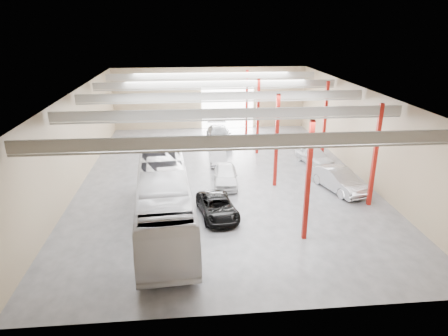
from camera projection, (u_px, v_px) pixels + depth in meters
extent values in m
cube|color=#4A4B50|center=(223.00, 177.00, 32.16)|extent=(22.00, 32.00, 0.01)
cube|color=#A2A29E|center=(223.00, 90.00, 29.75)|extent=(22.00, 32.00, 0.12)
cube|color=#866C54|center=(210.00, 98.00, 45.90)|extent=(22.00, 0.12, 7.00)
cube|color=#866C54|center=(259.00, 242.00, 16.00)|extent=(22.00, 0.12, 7.00)
cube|color=#866C54|center=(77.00, 139.00, 29.99)|extent=(0.12, 32.00, 7.00)
cube|color=#866C54|center=(359.00, 132.00, 31.92)|extent=(0.12, 32.00, 7.00)
cube|color=white|center=(228.00, 107.00, 46.29)|extent=(6.00, 0.20, 5.00)
cube|color=maroon|center=(308.00, 182.00, 21.95)|extent=(0.25, 0.25, 7.00)
cube|color=maroon|center=(276.00, 141.00, 29.42)|extent=(0.25, 0.25, 7.00)
cube|color=maroon|center=(258.00, 117.00, 36.90)|extent=(0.25, 0.25, 7.00)
cube|color=maroon|center=(247.00, 103.00, 43.44)|extent=(0.25, 0.25, 7.00)
cube|color=maroon|center=(375.00, 156.00, 26.18)|extent=(0.25, 0.25, 7.00)
cube|color=maroon|center=(325.00, 121.00, 35.53)|extent=(0.25, 0.25, 7.00)
cube|color=#A5A5A0|center=(246.00, 141.00, 18.69)|extent=(21.60, 0.15, 0.60)
cube|color=#A5A5A0|center=(246.00, 149.00, 18.83)|extent=(21.60, 0.10, 0.10)
cube|color=#A5A5A0|center=(232.00, 113.00, 24.30)|extent=(21.60, 0.15, 0.60)
cube|color=#A5A5A0|center=(232.00, 120.00, 24.43)|extent=(21.60, 0.10, 0.10)
cube|color=#A5A5A0|center=(223.00, 96.00, 29.90)|extent=(21.60, 0.15, 0.60)
cube|color=#A5A5A0|center=(223.00, 101.00, 30.04)|extent=(21.60, 0.10, 0.10)
cube|color=#A5A5A0|center=(217.00, 84.00, 35.51)|extent=(21.60, 0.15, 0.60)
cube|color=#A5A5A0|center=(217.00, 89.00, 35.65)|extent=(21.60, 0.10, 0.10)
cube|color=#A5A5A0|center=(212.00, 76.00, 41.11)|extent=(21.60, 0.15, 0.60)
cube|color=#A5A5A0|center=(212.00, 80.00, 41.25)|extent=(21.60, 0.10, 0.10)
imported|color=silver|center=(164.00, 201.00, 23.70)|extent=(3.96, 13.05, 3.58)
imported|color=black|center=(217.00, 207.00, 25.57)|extent=(2.82, 4.93, 1.29)
imported|color=silver|center=(226.00, 175.00, 30.48)|extent=(2.07, 4.52, 1.50)
imported|color=#B1B0B5|center=(218.00, 155.00, 35.35)|extent=(1.60, 4.21, 1.37)
imported|color=slate|center=(219.00, 135.00, 40.91)|extent=(2.44, 5.91, 1.71)
imported|color=#A2A2A6|center=(339.00, 180.00, 29.45)|extent=(3.09, 5.33, 1.66)
imported|color=silver|center=(314.00, 156.00, 34.95)|extent=(2.84, 4.58, 1.45)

